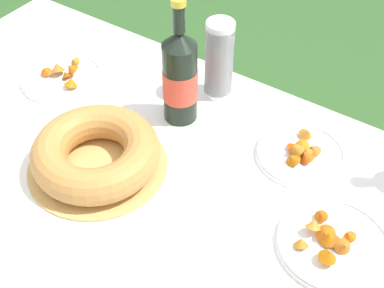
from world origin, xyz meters
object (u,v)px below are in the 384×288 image
object	(u,v)px
snack_plate_far	(62,76)
cup_stack	(219,60)
snack_plate_left	(301,153)
juice_bottle_red	(180,77)
bundt_cake	(96,154)
snack_plate_right	(333,243)

from	to	relation	value
snack_plate_far	cup_stack	bearing A→B (deg)	25.94
snack_plate_left	snack_plate_far	xyz separation A→B (m)	(-0.67, -0.09, -0.00)
juice_bottle_red	snack_plate_far	bearing A→B (deg)	-170.87
bundt_cake	cup_stack	size ratio (longest dim) A/B	1.48
juice_bottle_red	snack_plate_left	xyz separation A→B (m)	(0.31, 0.04, -0.11)
cup_stack	juice_bottle_red	size ratio (longest dim) A/B	0.66
cup_stack	snack_plate_right	world-z (taller)	cup_stack
juice_bottle_red	snack_plate_right	world-z (taller)	juice_bottle_red
snack_plate_left	snack_plate_far	size ratio (longest dim) A/B	0.95
juice_bottle_red	cup_stack	bearing A→B (deg)	77.34
snack_plate_right	snack_plate_far	bearing A→B (deg)	173.24
juice_bottle_red	snack_plate_left	size ratio (longest dim) A/B	1.56
snack_plate_left	bundt_cake	bearing A→B (deg)	-142.05
bundt_cake	juice_bottle_red	xyz separation A→B (m)	(0.06, 0.25, 0.08)
cup_stack	snack_plate_far	size ratio (longest dim) A/B	0.97
snack_plate_far	snack_plate_left	bearing A→B (deg)	8.03
snack_plate_left	snack_plate_right	distance (m)	0.25
juice_bottle_red	snack_plate_right	bearing A→B (deg)	-18.05
juice_bottle_red	snack_plate_right	xyz separation A→B (m)	(0.48, -0.15, -0.11)
bundt_cake	juice_bottle_red	world-z (taller)	juice_bottle_red
cup_stack	snack_plate_left	xyz separation A→B (m)	(0.28, -0.09, -0.09)
snack_plate_right	snack_plate_left	bearing A→B (deg)	130.15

